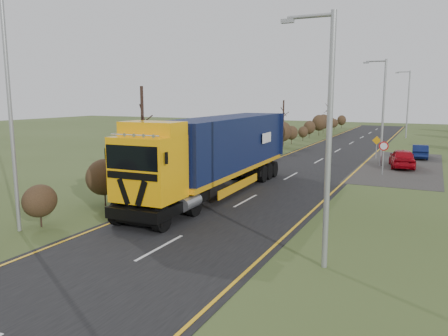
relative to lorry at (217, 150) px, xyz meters
name	(u,v)px	position (x,y,z in m)	size (l,w,h in m)	color
ground	(211,220)	(2.12, -4.83, -2.50)	(160.00, 160.00, 0.00)	#3A4B20
road	(282,181)	(2.12, 5.17, -2.49)	(8.00, 120.00, 0.02)	black
layby	(400,166)	(8.62, 15.17, -2.49)	(6.00, 18.00, 0.02)	#2E2B29
lane_markings	(280,182)	(2.12, 4.86, -2.47)	(7.52, 116.00, 0.01)	gold
hedgerow	(185,155)	(-3.87, 3.06, -0.89)	(2.24, 102.04, 6.05)	#2E2114
lorry	(217,150)	(0.00, 0.00, 0.00)	(3.10, 15.92, 4.41)	black
car_red_hatchback	(402,158)	(8.76, 14.50, -1.77)	(1.74, 4.33, 1.47)	#A50812
car_blue_sedan	(420,152)	(9.82, 20.68, -1.90)	(1.29, 3.69, 1.22)	#0B153F
streetlight_near	(326,132)	(7.83, -7.99, 1.88)	(1.71, 0.18, 8.00)	#97999C
streetlight_mid	(382,108)	(7.05, 14.69, 2.04)	(1.77, 0.18, 8.29)	#97999C
streetlight_far	(407,101)	(7.38, 40.89, 2.30)	(1.86, 0.18, 8.75)	#97999C
left_pole	(10,104)	(-4.27, -9.61, 2.68)	(0.16, 0.16, 10.38)	#97999C
speed_sign	(383,151)	(7.72, 10.72, -0.86)	(0.65, 0.10, 2.35)	#97999C
warning_board	(376,145)	(6.32, 18.86, -1.27)	(0.77, 0.11, 2.01)	#97999C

